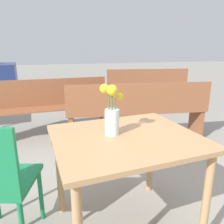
{
  "coord_description": "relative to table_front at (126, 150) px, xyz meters",
  "views": [
    {
      "loc": [
        -0.52,
        -1.22,
        1.26
      ],
      "look_at": [
        -0.08,
        0.06,
        0.88
      ],
      "focal_mm": 35.0,
      "sensor_mm": 36.0,
      "label": 1
    }
  ],
  "objects": [
    {
      "name": "bench_middle",
      "position": [
        0.78,
        1.39,
        -0.15
      ],
      "size": [
        1.99,
        0.7,
        0.85
      ],
      "color": "brown",
      "rests_on": "ground_plane"
    },
    {
      "name": "table_front",
      "position": [
        0.0,
        0.0,
        0.0
      ],
      "size": [
        0.95,
        0.82,
        0.73
      ],
      "color": "tan",
      "rests_on": "ground_plane"
    },
    {
      "name": "bench_far",
      "position": [
        1.93,
        3.34,
        -0.15
      ],
      "size": [
        1.94,
        0.72,
        0.85
      ],
      "color": "brown",
      "rests_on": "ground_plane"
    },
    {
      "name": "bench_near",
      "position": [
        -0.34,
        2.09,
        -0.16
      ],
      "size": [
        1.75,
        0.37,
        0.85
      ],
      "color": "brown",
      "rests_on": "ground_plane"
    },
    {
      "name": "flower_vase",
      "position": [
        -0.08,
        0.05,
        0.23
      ],
      "size": [
        0.15,
        0.14,
        0.34
      ],
      "color": "silver",
      "rests_on": "table_front"
    }
  ]
}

